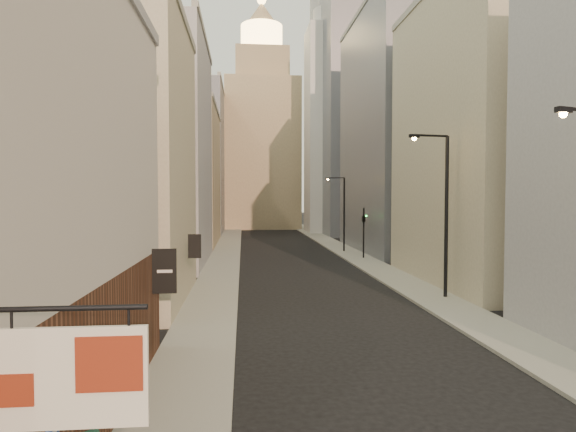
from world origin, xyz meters
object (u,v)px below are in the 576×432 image
(white_tower, at_px, (331,122))
(streetlamp_far, at_px, (342,210))
(streetlamp_mid, at_px, (443,206))
(traffic_light_right, at_px, (364,220))
(clock_tower, at_px, (262,137))

(white_tower, distance_m, streetlamp_far, 32.20)
(white_tower, height_order, streetlamp_mid, white_tower)
(streetlamp_mid, distance_m, traffic_light_right, 18.41)
(clock_tower, distance_m, white_tower, 17.83)
(clock_tower, height_order, white_tower, clock_tower)
(white_tower, xyz_separation_m, streetlamp_mid, (-2.99, -52.98, -13.07))
(traffic_light_right, bearing_deg, streetlamp_far, -59.54)
(white_tower, distance_m, streetlamp_mid, 54.65)
(clock_tower, relative_size, streetlamp_far, 5.49)
(streetlamp_far, bearing_deg, clock_tower, 120.13)
(clock_tower, distance_m, streetlamp_mid, 68.53)
(streetlamp_far, relative_size, traffic_light_right, 1.64)
(white_tower, height_order, traffic_light_right, white_tower)
(streetlamp_mid, bearing_deg, clock_tower, 88.33)
(clock_tower, height_order, traffic_light_right, clock_tower)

